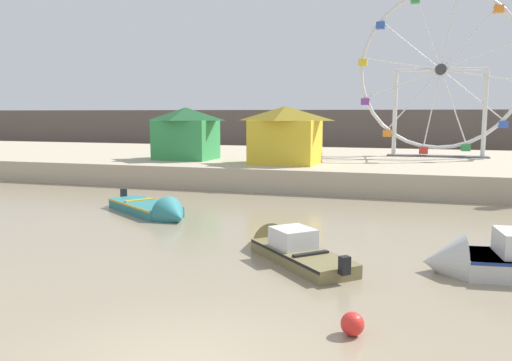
% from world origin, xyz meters
% --- Properties ---
extents(quay_promenade, '(110.00, 18.35, 1.21)m').
position_xyz_m(quay_promenade, '(0.00, 27.23, 0.60)').
color(quay_promenade, '#B7A88E').
rests_on(quay_promenade, ground_plane).
extents(distant_town_skyline, '(140.00, 3.00, 4.40)m').
position_xyz_m(distant_town_skyline, '(0.00, 48.36, 2.20)').
color(distant_town_skyline, '#564C47').
rests_on(distant_town_skyline, ground_plane).
extents(motorboat_olive_wood, '(4.08, 4.18, 1.31)m').
position_xyz_m(motorboat_olive_wood, '(0.03, 7.01, 0.26)').
color(motorboat_olive_wood, olive).
rests_on(motorboat_olive_wood, ground_plane).
extents(motorboat_pale_grey, '(4.84, 2.07, 1.64)m').
position_xyz_m(motorboat_pale_grey, '(5.70, 6.83, 0.36)').
color(motorboat_pale_grey, silver).
rests_on(motorboat_pale_grey, ground_plane).
extents(motorboat_teal_painted, '(4.90, 4.03, 1.40)m').
position_xyz_m(motorboat_teal_painted, '(-6.24, 11.13, 0.22)').
color(motorboat_teal_painted, teal).
rests_on(motorboat_teal_painted, ground_plane).
extents(ferris_wheel_white_frame, '(10.50, 1.20, 10.81)m').
position_xyz_m(ferris_wheel_white_frame, '(4.96, 28.95, 6.64)').
color(ferris_wheel_white_frame, silver).
rests_on(ferris_wheel_white_frame, quay_promenade).
extents(carnival_booth_green_kiosk, '(3.89, 3.18, 3.21)m').
position_xyz_m(carnival_booth_green_kiosk, '(-10.10, 22.48, 2.87)').
color(carnival_booth_green_kiosk, '#33934C').
rests_on(carnival_booth_green_kiosk, quay_promenade).
extents(carnival_booth_yellow_awning, '(4.23, 3.16, 3.24)m').
position_xyz_m(carnival_booth_yellow_awning, '(-3.50, 21.39, 2.89)').
color(carnival_booth_yellow_awning, yellow).
rests_on(carnival_booth_yellow_awning, quay_promenade).
extents(mooring_buoy_orange, '(0.44, 0.44, 0.44)m').
position_xyz_m(mooring_buoy_orange, '(2.46, 2.17, 0.22)').
color(mooring_buoy_orange, red).
rests_on(mooring_buoy_orange, ground_plane).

